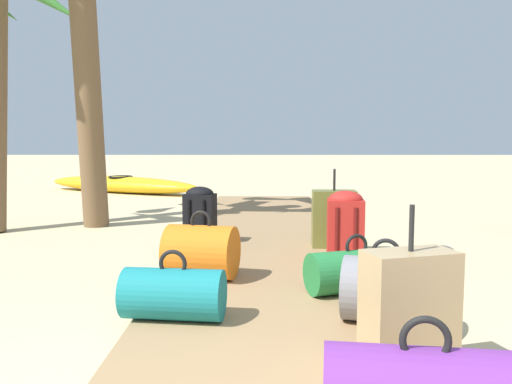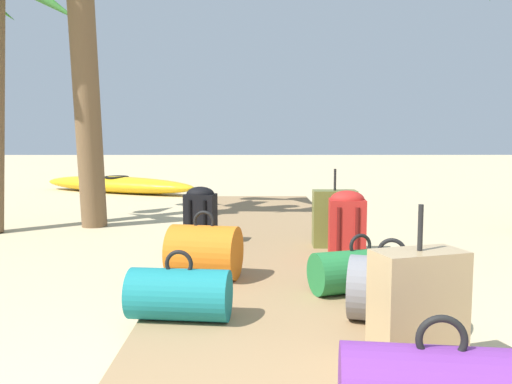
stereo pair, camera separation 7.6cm
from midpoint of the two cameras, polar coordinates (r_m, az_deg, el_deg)
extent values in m
plane|color=#D1BA8C|center=(4.41, 1.11, -8.85)|extent=(60.00, 60.00, 0.00)
cube|color=#9E7A51|center=(5.22, 0.87, -6.05)|extent=(1.61, 8.51, 0.08)
cylinder|color=#237538|center=(3.67, 10.57, -8.38)|extent=(0.71, 0.48, 0.29)
torus|color=black|center=(3.63, 10.62, -5.72)|extent=(0.16, 0.07, 0.16)
cylinder|color=orange|center=(3.96, -6.16, -6.46)|extent=(0.58, 0.50, 0.40)
torus|color=black|center=(3.91, -6.20, -3.19)|extent=(0.17, 0.06, 0.16)
cube|color=red|center=(4.57, 9.31, -4.04)|extent=(0.33, 0.28, 0.52)
ellipsoid|color=red|center=(4.53, 9.37, -0.80)|extent=(0.31, 0.27, 0.15)
cylinder|color=#5B110F|center=(4.44, 8.46, -4.31)|extent=(0.04, 0.04, 0.42)
cylinder|color=#5B110F|center=(4.45, 10.41, -4.32)|extent=(0.04, 0.04, 0.42)
cube|color=black|center=(5.23, -6.43, -2.89)|extent=(0.33, 0.26, 0.49)
ellipsoid|color=black|center=(5.20, -6.46, -0.22)|extent=(0.31, 0.25, 0.15)
cylinder|color=black|center=(5.15, -7.54, -3.05)|extent=(0.04, 0.04, 0.39)
cylinder|color=black|center=(5.11, -5.97, -3.10)|extent=(0.04, 0.04, 0.39)
torus|color=black|center=(1.82, 18.25, -14.94)|extent=(0.17, 0.05, 0.16)
cube|color=olive|center=(5.10, 8.04, -2.85)|extent=(0.42, 0.24, 0.54)
cylinder|color=black|center=(5.06, 8.10, 1.33)|extent=(0.02, 0.02, 0.21)
cylinder|color=#197A7F|center=(3.11, -8.99, -10.87)|extent=(0.61, 0.36, 0.30)
torus|color=black|center=(3.07, -9.04, -7.69)|extent=(0.17, 0.04, 0.16)
cylinder|color=slate|center=(3.12, 13.69, -10.22)|extent=(0.55, 0.49, 0.37)
torus|color=black|center=(3.07, 13.79, -6.36)|extent=(0.16, 0.07, 0.16)
cube|color=tan|center=(2.61, 16.27, -11.73)|extent=(0.47, 0.33, 0.52)
cylinder|color=black|center=(2.53, 16.51, -3.72)|extent=(0.02, 0.02, 0.22)
cylinder|color=brown|center=(6.80, -18.29, 11.96)|extent=(0.31, 0.68, 3.76)
ellipsoid|color=gold|center=(11.14, -14.99, 0.78)|extent=(3.65, 2.29, 0.33)
torus|color=black|center=(11.12, -15.01, 1.55)|extent=(0.66, 0.66, 0.05)
ellipsoid|color=#5B5651|center=(5.14, 19.18, -6.22)|extent=(0.32, 0.32, 0.14)
ellipsoid|color=gray|center=(7.18, 9.94, -2.77)|extent=(0.20, 0.19, 0.10)
camera|label=1|loc=(0.04, 89.61, 0.04)|focal=37.02mm
camera|label=2|loc=(0.04, -90.39, -0.04)|focal=37.02mm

